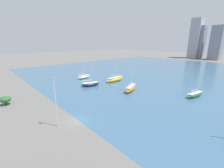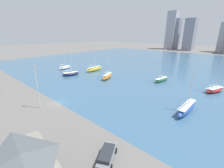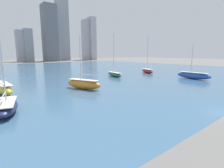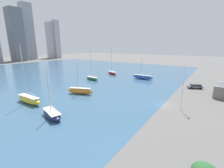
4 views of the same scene
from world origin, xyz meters
name	(u,v)px [view 3 (image 3 of 4)]	position (x,y,z in m)	size (l,w,h in m)	color
harbor_water	(43,71)	(0.00, 70.00, 0.00)	(180.00, 140.00, 0.00)	#385B7A
distant_city_skyline	(39,37)	(29.78, 169.78, 22.98)	(135.65, 21.53, 62.98)	#9E9EA8
sailboat_navy	(6,107)	(-21.43, 18.08, 0.84)	(4.40, 7.95, 11.29)	#19234C
sailboat_red	(147,71)	(29.63, 37.13, 0.88)	(5.22, 8.05, 14.25)	#B72828
sailboat_blue	(193,75)	(27.03, 17.67, 1.05)	(2.19, 10.31, 10.24)	#284CA8
sailboat_orange	(83,84)	(-5.98, 25.36, 1.09)	(5.03, 8.80, 10.98)	orange
sailboat_green	(115,74)	(12.22, 36.55, 0.85)	(3.21, 8.36, 13.81)	#236B3D
sailboat_yellow	(4,88)	(-19.94, 30.67, 1.14)	(2.43, 9.99, 15.59)	yellow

